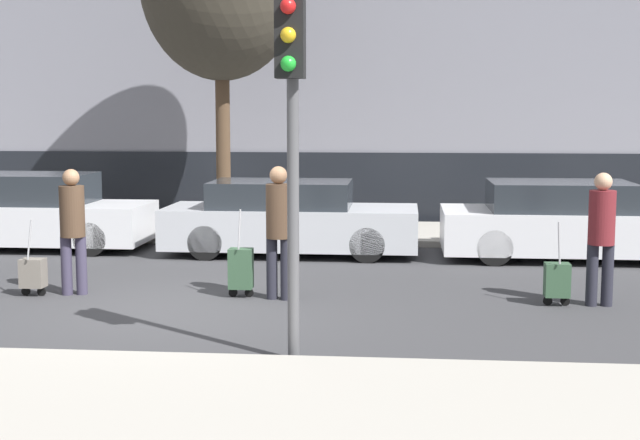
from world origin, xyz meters
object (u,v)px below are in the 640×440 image
object	(u,v)px
trolley_center	(241,269)
trolley_right	(557,280)
parked_car_0	(36,214)
parked_car_2	(567,222)
parked_car_1	(289,219)
trolley_left	(33,273)
traffic_light	(291,104)
pedestrian_right	(601,231)
pedestrian_left	(73,224)
pedestrian_center	(279,224)

from	to	relation	value
trolley_center	trolley_right	distance (m)	4.21
parked_car_0	parked_car_2	bearing A→B (deg)	-1.48
parked_car_1	parked_car_2	distance (m)	4.83
parked_car_2	trolley_left	bearing A→B (deg)	-153.64
trolley_left	traffic_light	xyz separation A→B (m)	(3.97, -2.95, 2.28)
pedestrian_right	trolley_right	xyz separation A→B (m)	(-0.55, -0.04, -0.65)
pedestrian_left	trolley_left	distance (m)	0.87
parked_car_2	traffic_light	xyz separation A→B (m)	(-3.90, -6.85, 1.97)
parked_car_2	trolley_right	bearing A→B (deg)	-101.67
parked_car_0	parked_car_2	distance (m)	9.58
trolley_left	trolley_center	bearing A→B (deg)	3.80
pedestrian_left	pedestrian_center	world-z (taller)	pedestrian_center
parked_car_0	pedestrian_right	xyz separation A→B (m)	(9.33, -4.07, 0.34)
parked_car_0	traffic_light	world-z (taller)	traffic_light
parked_car_0	trolley_center	distance (m)	6.05
parked_car_1	trolley_left	world-z (taller)	parked_car_1
trolley_left	parked_car_2	bearing A→B (deg)	26.36
parked_car_0	trolley_right	bearing A→B (deg)	-25.06
parked_car_0	trolley_center	bearing A→B (deg)	-40.88
parked_car_0	trolley_center	world-z (taller)	parked_car_0
pedestrian_right	trolley_right	bearing A→B (deg)	-179.93
parked_car_2	trolley_center	xyz separation A→B (m)	(-5.01, -3.71, -0.24)
parked_car_2	pedestrian_center	xyz separation A→B (m)	(-4.47, -3.81, 0.40)
pedestrian_right	traffic_light	distance (m)	5.01
pedestrian_left	trolley_left	size ratio (longest dim) A/B	1.65
trolley_right	pedestrian_center	bearing A→B (deg)	179.28
parked_car_1	traffic_light	bearing A→B (deg)	-82.34
pedestrian_right	traffic_light	bearing A→B (deg)	-144.23
pedestrian_left	parked_car_1	bearing A→B (deg)	42.33
pedestrian_center	traffic_light	distance (m)	3.46
trolley_right	parked_car_2	bearing A→B (deg)	78.33
parked_car_1	pedestrian_right	xyz separation A→B (m)	(4.58, -3.85, 0.37)
trolley_left	traffic_light	bearing A→B (deg)	-36.63
trolley_center	traffic_light	size ratio (longest dim) A/B	0.33
pedestrian_left	pedestrian_right	xyz separation A→B (m)	(7.09, -0.06, 0.00)
parked_car_1	pedestrian_left	distance (m)	4.56
parked_car_2	pedestrian_left	distance (m)	8.26
parked_car_1	trolley_left	distance (m)	4.98
pedestrian_center	traffic_light	bearing A→B (deg)	-68.63
parked_car_2	pedestrian_left	world-z (taller)	pedestrian_left
pedestrian_right	traffic_light	xyz separation A→B (m)	(-3.66, -3.03, 1.61)
pedestrian_center	trolley_right	size ratio (longest dim) A/B	1.63
trolley_center	trolley_left	bearing A→B (deg)	-176.20
parked_car_0	trolley_left	world-z (taller)	parked_car_0
pedestrian_right	parked_car_1	bearing A→B (deg)	136.08
parked_car_0	parked_car_2	world-z (taller)	parked_car_0
parked_car_1	pedestrian_left	size ratio (longest dim) A/B	2.56
pedestrian_left	trolley_left	xyz separation A→B (m)	(-0.53, -0.14, -0.68)
parked_car_1	parked_car_2	size ratio (longest dim) A/B	1.02
parked_car_0	parked_car_2	size ratio (longest dim) A/B	0.94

